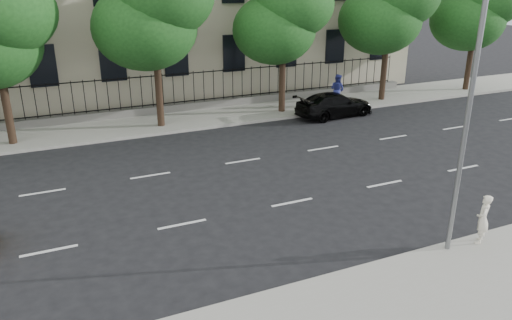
{
  "coord_description": "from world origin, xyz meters",
  "views": [
    {
      "loc": [
        -7.65,
        -11.49,
        7.6
      ],
      "look_at": [
        -1.17,
        3.0,
        1.61
      ],
      "focal_mm": 35.0,
      "sensor_mm": 36.0,
      "label": 1
    }
  ],
  "objects": [
    {
      "name": "tree_d",
      "position": [
        5.04,
        13.36,
        5.84
      ],
      "size": [
        5.34,
        4.94,
        8.84
      ],
      "color": "#382619",
      "rests_on": "far_sidewalk"
    },
    {
      "name": "black_sedan",
      "position": [
        7.43,
        11.48,
        0.67
      ],
      "size": [
        4.76,
        2.25,
        1.34
      ],
      "primitive_type": "imported",
      "rotation": [
        0.0,
        0.0,
        1.65
      ],
      "color": "black",
      "rests_on": "ground"
    },
    {
      "name": "pedestrian_far",
      "position": [
        8.63,
        13.1,
        1.07
      ],
      "size": [
        0.98,
        1.09,
        1.84
      ],
      "primitive_type": "imported",
      "rotation": [
        0.0,
        0.0,
        1.95
      ],
      "color": "navy",
      "rests_on": "far_sidewalk"
    },
    {
      "name": "iron_fence",
      "position": [
        0.0,
        15.7,
        0.65
      ],
      "size": [
        30.0,
        0.5,
        2.2
      ],
      "color": "slate",
      "rests_on": "far_sidewalk"
    },
    {
      "name": "woman_near",
      "position": [
        3.63,
        -2.4,
        0.9
      ],
      "size": [
        0.65,
        0.62,
        1.5
      ],
      "primitive_type": "imported",
      "rotation": [
        0.0,
        0.0,
        3.82
      ],
      "color": "white",
      "rests_on": "near_sidewalk"
    },
    {
      "name": "near_sidewalk",
      "position": [
        0.0,
        -4.0,
        0.07
      ],
      "size": [
        60.0,
        4.0,
        0.15
      ],
      "primitive_type": "cube",
      "color": "gray",
      "rests_on": "ground"
    },
    {
      "name": "far_sidewalk",
      "position": [
        0.0,
        14.0,
        0.07
      ],
      "size": [
        60.0,
        4.0,
        0.15
      ],
      "primitive_type": "cube",
      "color": "gray",
      "rests_on": "ground"
    },
    {
      "name": "tree_f",
      "position": [
        19.04,
        13.36,
        5.88
      ],
      "size": [
        5.52,
        5.12,
        9.01
      ],
      "color": "#382619",
      "rests_on": "far_sidewalk"
    },
    {
      "name": "lane_markings",
      "position": [
        0.0,
        4.75,
        0.01
      ],
      "size": [
        49.6,
        4.62,
        0.01
      ],
      "primitive_type": null,
      "color": "silver",
      "rests_on": "ground"
    },
    {
      "name": "ground",
      "position": [
        0.0,
        0.0,
        0.0
      ],
      "size": [
        120.0,
        120.0,
        0.0
      ],
      "primitive_type": "plane",
      "color": "black",
      "rests_on": "ground"
    },
    {
      "name": "street_light",
      "position": [
        2.5,
        -1.77,
        5.15
      ],
      "size": [
        0.25,
        3.32,
        8.05
      ],
      "color": "slate",
      "rests_on": "near_sidewalk"
    }
  ]
}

